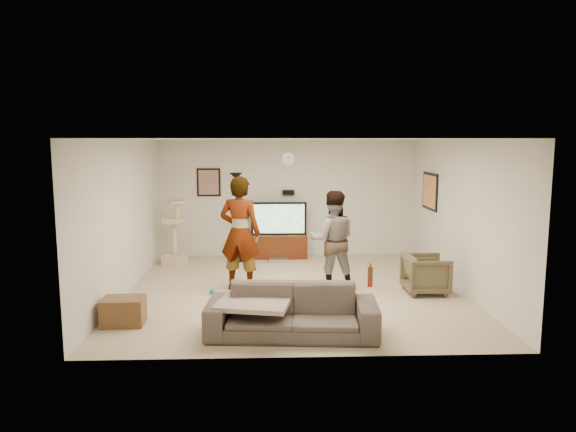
{
  "coord_description": "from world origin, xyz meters",
  "views": [
    {
      "loc": [
        -0.42,
        -8.49,
        2.47
      ],
      "look_at": [
        -0.1,
        0.2,
        1.23
      ],
      "focal_mm": 32.68,
      "sensor_mm": 36.0,
      "label": 1
    }
  ],
  "objects_px": {
    "tv_stand": "(279,246)",
    "sofa": "(292,311)",
    "cat_tree": "(174,232)",
    "side_table": "(123,311)",
    "tv": "(279,218)",
    "person_left": "(240,233)",
    "beer_bottle": "(370,277)",
    "armchair": "(426,274)",
    "person_right": "(332,240)",
    "floor_lamp": "(236,218)"
  },
  "relations": [
    {
      "from": "floor_lamp",
      "to": "beer_bottle",
      "type": "height_order",
      "value": "floor_lamp"
    },
    {
      "from": "person_right",
      "to": "side_table",
      "type": "bearing_deg",
      "value": 29.67
    },
    {
      "from": "tv_stand",
      "to": "sofa",
      "type": "distance_m",
      "value": 4.55
    },
    {
      "from": "sofa",
      "to": "armchair",
      "type": "xyz_separation_m",
      "value": [
        2.27,
        1.81,
        -0.0
      ]
    },
    {
      "from": "cat_tree",
      "to": "side_table",
      "type": "xyz_separation_m",
      "value": [
        -0.07,
        -3.54,
        -0.47
      ]
    },
    {
      "from": "person_right",
      "to": "armchair",
      "type": "bearing_deg",
      "value": 168.73
    },
    {
      "from": "tv",
      "to": "person_right",
      "type": "bearing_deg",
      "value": -70.62
    },
    {
      "from": "floor_lamp",
      "to": "sofa",
      "type": "bearing_deg",
      "value": -77.33
    },
    {
      "from": "sofa",
      "to": "armchair",
      "type": "bearing_deg",
      "value": 42.75
    },
    {
      "from": "tv",
      "to": "person_right",
      "type": "height_order",
      "value": "person_right"
    },
    {
      "from": "sofa",
      "to": "side_table",
      "type": "xyz_separation_m",
      "value": [
        -2.27,
        0.48,
        -0.13
      ]
    },
    {
      "from": "cat_tree",
      "to": "sofa",
      "type": "relative_size",
      "value": 0.61
    },
    {
      "from": "tv_stand",
      "to": "armchair",
      "type": "relative_size",
      "value": 1.73
    },
    {
      "from": "side_table",
      "to": "person_right",
      "type": "bearing_deg",
      "value": 28.55
    },
    {
      "from": "floor_lamp",
      "to": "armchair",
      "type": "relative_size",
      "value": 2.66
    },
    {
      "from": "tv_stand",
      "to": "beer_bottle",
      "type": "height_order",
      "value": "beer_bottle"
    },
    {
      "from": "floor_lamp",
      "to": "person_left",
      "type": "height_order",
      "value": "person_left"
    },
    {
      "from": "side_table",
      "to": "cat_tree",
      "type": "bearing_deg",
      "value": 88.84
    },
    {
      "from": "sofa",
      "to": "beer_bottle",
      "type": "distance_m",
      "value": 1.09
    },
    {
      "from": "cat_tree",
      "to": "armchair",
      "type": "xyz_separation_m",
      "value": [
        4.47,
        -2.21,
        -0.35
      ]
    },
    {
      "from": "person_left",
      "to": "person_right",
      "type": "relative_size",
      "value": 1.15
    },
    {
      "from": "sofa",
      "to": "armchair",
      "type": "height_order",
      "value": "sofa"
    },
    {
      "from": "person_left",
      "to": "cat_tree",
      "type": "bearing_deg",
      "value": -36.94
    },
    {
      "from": "tv_stand",
      "to": "person_left",
      "type": "bearing_deg",
      "value": -106.06
    },
    {
      "from": "floor_lamp",
      "to": "person_left",
      "type": "relative_size",
      "value": 0.96
    },
    {
      "from": "cat_tree",
      "to": "floor_lamp",
      "type": "bearing_deg",
      "value": 10.62
    },
    {
      "from": "floor_lamp",
      "to": "side_table",
      "type": "height_order",
      "value": "floor_lamp"
    },
    {
      "from": "tv",
      "to": "person_left",
      "type": "relative_size",
      "value": 0.61
    },
    {
      "from": "floor_lamp",
      "to": "armchair",
      "type": "xyz_separation_m",
      "value": [
        3.23,
        -2.44,
        -0.6
      ]
    },
    {
      "from": "cat_tree",
      "to": "armchair",
      "type": "bearing_deg",
      "value": -26.32
    },
    {
      "from": "tv_stand",
      "to": "person_left",
      "type": "distance_m",
      "value": 2.6
    },
    {
      "from": "tv_stand",
      "to": "person_right",
      "type": "relative_size",
      "value": 0.72
    },
    {
      "from": "person_left",
      "to": "beer_bottle",
      "type": "distance_m",
      "value": 2.79
    },
    {
      "from": "cat_tree",
      "to": "person_right",
      "type": "xyz_separation_m",
      "value": [
        2.97,
        -1.88,
        0.17
      ]
    },
    {
      "from": "tv",
      "to": "armchair",
      "type": "xyz_separation_m",
      "value": [
        2.35,
        -2.75,
        -0.53
      ]
    },
    {
      "from": "person_left",
      "to": "armchair",
      "type": "xyz_separation_m",
      "value": [
        3.04,
        -0.34,
        -0.64
      ]
    },
    {
      "from": "tv",
      "to": "armchair",
      "type": "relative_size",
      "value": 1.71
    },
    {
      "from": "armchair",
      "to": "side_table",
      "type": "distance_m",
      "value": 4.73
    },
    {
      "from": "tv",
      "to": "person_right",
      "type": "distance_m",
      "value": 2.56
    },
    {
      "from": "floor_lamp",
      "to": "side_table",
      "type": "distance_m",
      "value": 4.06
    },
    {
      "from": "person_right",
      "to": "beer_bottle",
      "type": "xyz_separation_m",
      "value": [
        0.22,
        -2.13,
        -0.07
      ]
    },
    {
      "from": "person_left",
      "to": "person_right",
      "type": "height_order",
      "value": "person_left"
    },
    {
      "from": "person_left",
      "to": "sofa",
      "type": "relative_size",
      "value": 0.88
    },
    {
      "from": "tv_stand",
      "to": "sofa",
      "type": "relative_size",
      "value": 0.55
    },
    {
      "from": "tv_stand",
      "to": "beer_bottle",
      "type": "relative_size",
      "value": 4.77
    },
    {
      "from": "person_right",
      "to": "cat_tree",
      "type": "bearing_deg",
      "value": -31.24
    },
    {
      "from": "sofa",
      "to": "person_left",
      "type": "bearing_deg",
      "value": 113.96
    },
    {
      "from": "tv",
      "to": "beer_bottle",
      "type": "distance_m",
      "value": 4.68
    },
    {
      "from": "tv",
      "to": "side_table",
      "type": "relative_size",
      "value": 2.12
    },
    {
      "from": "sofa",
      "to": "side_table",
      "type": "distance_m",
      "value": 2.32
    }
  ]
}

